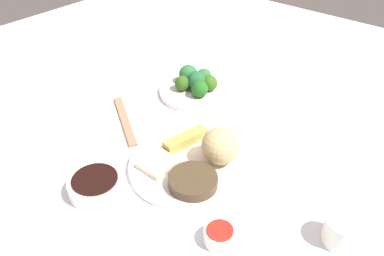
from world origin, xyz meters
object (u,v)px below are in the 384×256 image
at_px(soy_sauce_bowl, 96,186).
at_px(teacup, 341,231).
at_px(broccoli_plate, 198,91).
at_px(main_plate, 189,166).
at_px(sauce_ramekin_sweet_and_sour, 220,236).
at_px(chopsticks_pair, 125,120).

distance_m(soy_sauce_bowl, teacup, 0.47).
height_order(broccoli_plate, soy_sauce_bowl, soy_sauce_bowl).
distance_m(main_plate, teacup, 0.33).
xyz_separation_m(main_plate, sauce_ramekin_sweet_and_sour, (0.11, 0.17, 0.01)).
xyz_separation_m(broccoli_plate, chopsticks_pair, (0.23, -0.06, -0.00)).
height_order(soy_sauce_bowl, chopsticks_pair, soy_sauce_bowl).
height_order(main_plate, soy_sauce_bowl, soy_sauce_bowl).
bearing_deg(main_plate, teacup, 94.34).
height_order(teacup, chopsticks_pair, teacup).
bearing_deg(sauce_ramekin_sweet_and_sour, teacup, 130.14).
xyz_separation_m(main_plate, chopsticks_pair, (-0.03, -0.24, -0.00)).
xyz_separation_m(main_plate, teacup, (-0.02, 0.33, 0.02)).
bearing_deg(sauce_ramekin_sweet_and_sour, main_plate, -123.98).
bearing_deg(chopsticks_pair, soy_sauce_bowl, 34.75).
height_order(main_plate, broccoli_plate, main_plate).
bearing_deg(chopsticks_pair, main_plate, 82.90).
height_order(sauce_ramekin_sweet_and_sour, teacup, teacup).
xyz_separation_m(main_plate, soy_sauce_bowl, (0.17, -0.10, 0.01)).
bearing_deg(chopsticks_pair, sauce_ramekin_sweet_and_sour, 70.81).
xyz_separation_m(sauce_ramekin_sweet_and_sour, chopsticks_pair, (-0.14, -0.41, -0.01)).
distance_m(broccoli_plate, soy_sauce_bowl, 0.44).
bearing_deg(teacup, broccoli_plate, -114.42).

